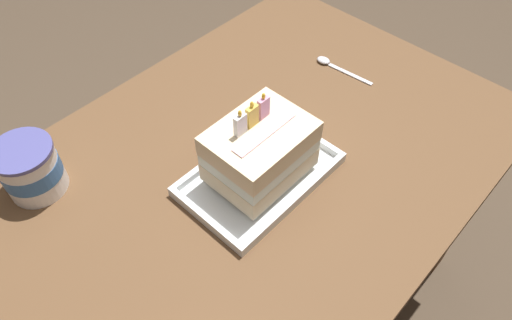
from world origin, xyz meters
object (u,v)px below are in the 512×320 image
Objects in this scene: foil_tray at (260,176)px; ice_cream_tub at (30,169)px; serving_spoon_near_tray at (330,64)px; birthday_cake at (260,151)px.

ice_cream_tub is at bearing 135.93° from foil_tray.
ice_cream_tub is 0.73m from serving_spoon_near_tray.
ice_cream_tub reaches higher than foil_tray.
birthday_cake is 0.44m from ice_cream_tub.
birthday_cake is 0.41m from serving_spoon_near_tray.
birthday_cake reaches higher than ice_cream_tub.
foil_tray is 0.08m from birthday_cake.
birthday_cake is 1.19× the size of serving_spoon_near_tray.
serving_spoon_near_tray is at bearing 16.69° from foil_tray.
ice_cream_tub is (-0.32, 0.31, -0.03)m from birthday_cake.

